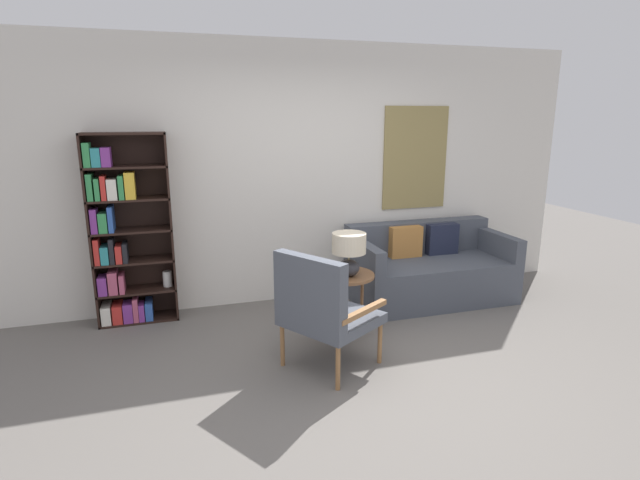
{
  "coord_description": "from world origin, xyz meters",
  "views": [
    {
      "loc": [
        -1.32,
        -3.07,
        1.95
      ],
      "look_at": [
        -0.07,
        0.97,
        0.9
      ],
      "focal_mm": 28.0,
      "sensor_mm": 36.0,
      "label": 1
    }
  ],
  "objects": [
    {
      "name": "ground_plane",
      "position": [
        0.0,
        0.0,
        0.0
      ],
      "size": [
        14.0,
        14.0,
        0.0
      ],
      "primitive_type": "plane",
      "color": "#66605B"
    },
    {
      "name": "wall_back",
      "position": [
        0.02,
        2.03,
        1.35
      ],
      "size": [
        6.4,
        0.08,
        2.7
      ],
      "color": "silver",
      "rests_on": "ground_plane"
    },
    {
      "name": "bookshelf",
      "position": [
        -1.75,
        1.84,
        0.84
      ],
      "size": [
        0.74,
        0.3,
        1.81
      ],
      "color": "black",
      "rests_on": "ground_plane"
    },
    {
      "name": "armchair",
      "position": [
        -0.26,
        0.36,
        0.54
      ],
      "size": [
        0.87,
        0.88,
        0.96
      ],
      "color": "olive",
      "rests_on": "ground_plane"
    },
    {
      "name": "couch",
      "position": [
        1.35,
        1.56,
        0.31
      ],
      "size": [
        1.7,
        0.88,
        0.81
      ],
      "color": "#474C56",
      "rests_on": "ground_plane"
    },
    {
      "name": "side_table",
      "position": [
        0.16,
        0.99,
        0.5
      ],
      "size": [
        0.54,
        0.54,
        0.56
      ],
      "color": "brown",
      "rests_on": "ground_plane"
    },
    {
      "name": "table_lamp",
      "position": [
        0.18,
        0.92,
        0.81
      ],
      "size": [
        0.3,
        0.3,
        0.39
      ],
      "color": "#2D2D33",
      "rests_on": "side_table"
    }
  ]
}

